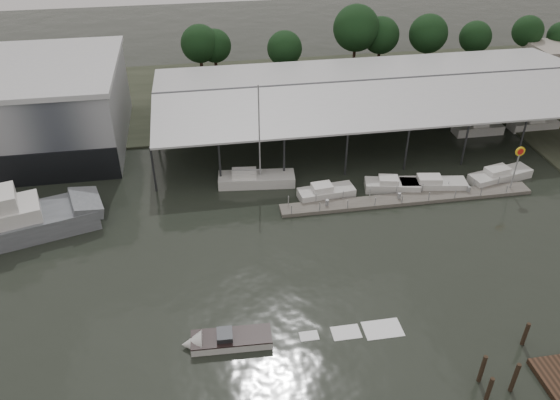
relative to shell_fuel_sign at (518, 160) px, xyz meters
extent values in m
plane|color=black|center=(-27.00, -9.99, -3.93)|extent=(200.00, 200.00, 0.00)
cube|color=#3D4231|center=(-27.00, 32.01, -3.83)|extent=(140.00, 30.00, 0.30)
cube|color=gray|center=(-55.00, 20.01, 1.07)|extent=(24.00, 20.00, 10.00)
cube|color=black|center=(-55.00, 9.96, -1.93)|extent=(24.00, 0.30, 4.00)
cube|color=silver|center=(-55.00, 20.01, 6.27)|extent=(24.50, 20.50, 0.60)
cube|color=#2B2D30|center=(-10.00, 18.01, 2.84)|extent=(58.00, 0.40, 0.30)
cylinder|color=#2B2D30|center=(-39.00, 6.51, -1.18)|extent=(0.24, 0.24, 5.50)
cylinder|color=#2B2D30|center=(-39.00, 29.51, -1.18)|extent=(0.24, 0.24, 5.50)
cylinder|color=#2B2D30|center=(19.00, 29.51, -1.18)|extent=(0.24, 0.24, 5.50)
cube|color=slate|center=(-12.00, 0.01, -3.73)|extent=(28.00, 2.00, 0.40)
cylinder|color=#949799|center=(-25.00, -0.89, -3.13)|extent=(0.10, 0.10, 1.20)
cylinder|color=#949799|center=(1.00, 0.91, -3.13)|extent=(0.10, 0.10, 1.20)
cube|color=#949799|center=(-13.00, 0.01, -3.23)|extent=(0.30, 0.30, 0.70)
cylinder|color=#949799|center=(0.00, 0.01, -1.43)|extent=(0.16, 0.16, 5.00)
cylinder|color=yellow|center=(0.00, 0.01, 1.07)|extent=(1.10, 0.12, 1.10)
cylinder|color=red|center=(0.00, -0.06, 1.07)|extent=(0.70, 0.05, 0.70)
cube|color=gray|center=(28.00, 35.01, -1.93)|extent=(10.00, 8.00, 4.00)
cube|color=slate|center=(-52.45, 0.40, -3.03)|extent=(16.44, 9.08, 2.40)
cube|color=slate|center=(-45.82, 2.28, -2.03)|extent=(4.20, 5.44, 1.76)
cube|color=silver|center=(-53.36, 0.15, -1.24)|extent=(8.22, 6.00, 1.80)
cube|color=silver|center=(-27.74, 6.10, -3.43)|extent=(8.83, 3.45, 1.40)
cube|color=silver|center=(-29.11, 6.24, -2.53)|extent=(2.92, 2.06, 0.80)
cylinder|color=#949799|center=(-27.31, 6.06, 2.48)|extent=(0.16, 0.16, 11.04)
cylinder|color=#949799|center=(-28.85, 6.21, -2.03)|extent=(3.49, 0.47, 0.12)
cube|color=silver|center=(-32.71, -16.98, -3.58)|extent=(6.32, 2.26, 0.90)
cone|color=silver|center=(-35.76, -16.85, -3.58)|extent=(1.68, 2.07, 2.00)
cube|color=black|center=(-32.71, -16.98, -3.18)|extent=(6.32, 2.32, 0.12)
cube|color=#2B2D30|center=(-33.21, -16.96, -2.93)|extent=(1.26, 1.45, 0.50)
cube|color=white|center=(-26.60, -17.24, -3.91)|extent=(2.30, 1.50, 0.04)
cube|color=white|center=(-23.60, -17.37, -3.91)|extent=(3.10, 2.00, 0.04)
cube|color=white|center=(-20.60, -17.49, -3.91)|extent=(3.90, 2.50, 0.04)
cube|color=silver|center=(-20.56, 2.16, -3.43)|extent=(6.36, 2.85, 1.10)
cube|color=silver|center=(-21.06, 2.16, -2.63)|extent=(2.31, 1.83, 0.70)
cube|color=silver|center=(-12.94, 2.39, -3.43)|extent=(6.36, 3.42, 1.10)
cube|color=silver|center=(-13.44, 2.39, -2.63)|extent=(2.40, 2.01, 0.70)
cube|color=silver|center=(-8.39, 1.85, -3.43)|extent=(7.62, 3.33, 1.10)
cube|color=silver|center=(-8.89, 1.85, -2.63)|extent=(2.80, 1.99, 0.70)
cube|color=silver|center=(0.02, 2.40, -3.43)|extent=(7.94, 3.87, 1.10)
cube|color=silver|center=(-0.48, 2.40, -2.63)|extent=(2.97, 2.17, 0.70)
cylinder|color=#34271A|center=(-13.46, -24.60, -2.84)|extent=(0.32, 0.32, 3.37)
cylinder|color=#34271A|center=(-15.52, -25.01, -3.11)|extent=(0.32, 0.32, 2.84)
cylinder|color=#34271A|center=(-15.30, -23.44, -2.93)|extent=(0.32, 0.32, 3.20)
cylinder|color=#34271A|center=(-10.37, -20.77, -3.11)|extent=(0.32, 0.32, 2.84)
cylinder|color=black|center=(-32.30, 39.60, -1.80)|extent=(0.50, 0.50, 4.25)
sphere|color=#173817|center=(-32.30, 39.60, 2.03)|extent=(5.95, 5.95, 5.95)
cylinder|color=black|center=(-29.95, 40.22, -2.04)|extent=(0.50, 0.50, 3.78)
sphere|color=#173817|center=(-29.95, 40.22, 1.36)|extent=(5.29, 5.29, 5.29)
cylinder|color=black|center=(-19.25, 36.49, -1.96)|extent=(0.50, 0.50, 3.92)
sphere|color=#173817|center=(-19.25, 36.49, 1.57)|extent=(5.49, 5.49, 5.49)
cylinder|color=black|center=(-7.15, 38.76, -1.27)|extent=(0.50, 0.50, 5.31)
sphere|color=#173817|center=(-7.15, 38.76, 3.51)|extent=(7.44, 7.44, 7.44)
cylinder|color=black|center=(-2.82, 38.90, -1.78)|extent=(0.50, 0.50, 4.29)
sphere|color=#173817|center=(-2.82, 38.90, 2.08)|extent=(6.01, 6.01, 6.01)
cylinder|color=black|center=(4.83, 37.64, -1.68)|extent=(0.50, 0.50, 4.49)
sphere|color=#173817|center=(4.83, 37.64, 2.35)|extent=(6.28, 6.28, 6.28)
cylinder|color=black|center=(13.27, 37.67, -2.04)|extent=(0.50, 0.50, 3.77)
sphere|color=#173817|center=(13.27, 37.67, 1.36)|extent=(5.28, 5.28, 5.28)
cylinder|color=black|center=(23.78, 39.44, -2.05)|extent=(0.50, 0.50, 3.75)
sphere|color=#173817|center=(23.78, 39.44, 1.33)|extent=(5.25, 5.25, 5.25)
cylinder|color=black|center=(29.69, 38.68, -2.33)|extent=(0.50, 0.50, 3.20)
camera|label=1|loc=(-33.80, -46.47, 28.98)|focal=35.00mm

